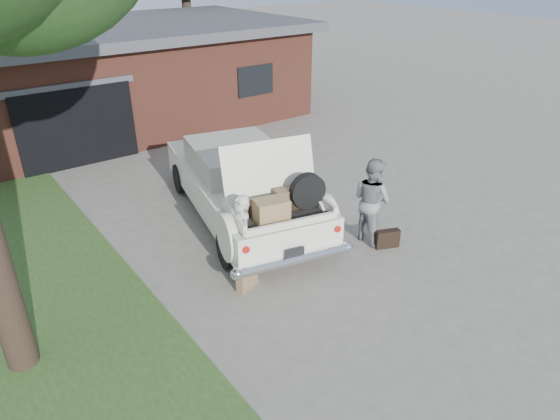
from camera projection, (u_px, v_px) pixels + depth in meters
ground at (299, 273)px, 9.48m from camera, size 90.00×90.00×0.00m
house at (116, 74)px, 17.39m from camera, size 12.80×7.80×3.30m
sedan at (242, 183)px, 11.14m from camera, size 3.41×6.01×2.31m
woman_left at (241, 237)px, 9.03m from camera, size 0.51×0.67×1.65m
woman_right at (372, 200)px, 10.20m from camera, size 0.71×0.90×1.82m
suitcase_left at (247, 279)px, 8.99m from camera, size 0.50×0.31×0.37m
suitcase_right at (387, 239)px, 10.23m from camera, size 0.53×0.34×0.39m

